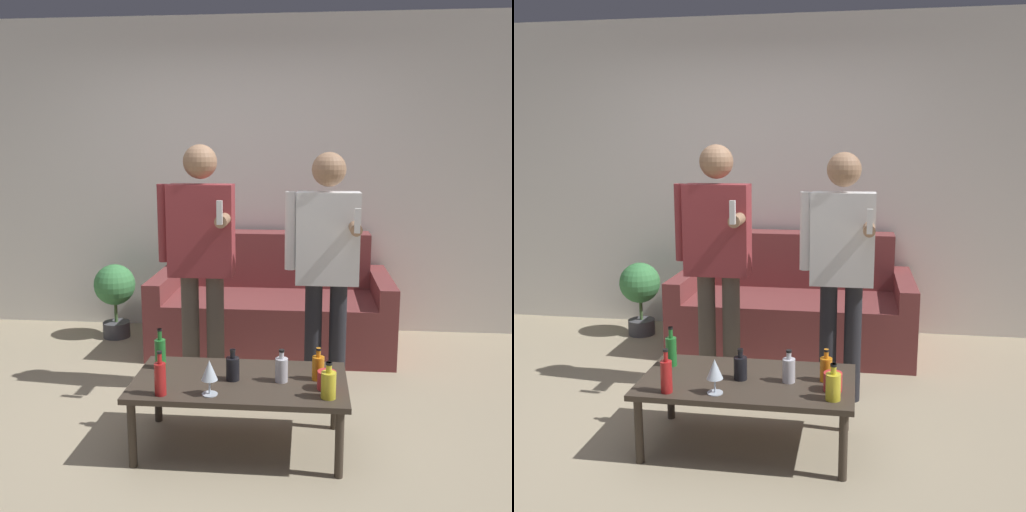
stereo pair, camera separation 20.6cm
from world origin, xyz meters
The scene contains 15 objects.
ground_plane centered at (0.00, 0.00, 0.00)m, with size 16.00×16.00×0.00m, color tan.
wall_back centered at (0.00, 2.04, 1.35)m, with size 8.00×0.06×2.70m.
couch centered at (0.36, 1.55, 0.32)m, with size 1.88×0.94×0.90m.
coffee_table centered at (0.29, -0.13, 0.35)m, with size 1.14×0.60×0.39m.
bottle_orange centered at (0.71, -0.09, 0.45)m, with size 0.07×0.07×0.18m.
bottle_green centered at (0.52, -0.13, 0.45)m, with size 0.07×0.07×0.18m.
bottle_dark centered at (-0.08, -0.35, 0.48)m, with size 0.06×0.06×0.23m.
bottle_yellow centered at (0.76, -0.31, 0.46)m, with size 0.07×0.07×0.18m.
bottle_red centered at (0.26, -0.13, 0.45)m, with size 0.07×0.07×0.17m.
bottle_clear centered at (-0.17, 0.00, 0.47)m, with size 0.06×0.06×0.23m.
wine_glass_near centered at (0.17, -0.33, 0.51)m, with size 0.08×0.08×0.18m.
cup_on_table centered at (0.75, -0.21, 0.43)m, with size 0.10×0.10×0.10m.
person_standing_left centered at (-0.04, 0.60, 0.96)m, with size 0.49×0.42×1.62m.
person_standing_right centered at (0.76, 0.55, 0.93)m, with size 0.46×0.41×1.58m.
potted_plant centered at (-0.99, 1.62, 0.41)m, with size 0.35×0.35×0.64m.
Camera 2 is at (0.85, -2.94, 1.59)m, focal length 40.00 mm.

